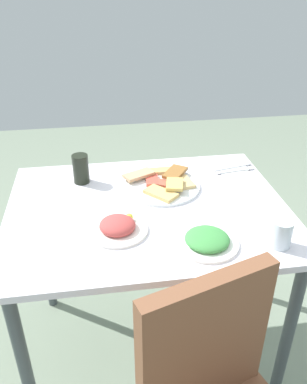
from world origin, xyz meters
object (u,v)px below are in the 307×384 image
Objects in this scene: drinking_glass at (281,234)px; pide_platter at (162,184)px; fork at (232,167)px; salad_plate_rice at (118,227)px; dining_table at (148,228)px; spoon at (235,170)px; soda_can at (81,169)px; paper_napkin at (234,169)px; salad_plate_greens at (207,240)px.

pide_platter is at bearing -55.14° from drinking_glass.
drinking_glass reaches higher than fork.
dining_table is at bearing -131.18° from salad_plate_rice.
drinking_glass reaches higher than spoon.
soda_can is at bearing -40.18° from drinking_glass.
dining_table is at bearing 20.81° from spoon.
pide_platter is at bearing 7.22° from fork.
spoon is (-0.67, 0.01, -0.06)m from soda_can.
fork reaches higher than dining_table.
fork is 1.06× the size of spoon.
dining_table is 0.50m from paper_napkin.
drinking_glass is at bearing 78.63° from spoon.
salad_plate_rice is at bearing -17.27° from drinking_glass.
drinking_glass is at bearing 169.76° from salad_plate_greens.
soda_can is 0.83m from drinking_glass.
salad_plate_rice reaches higher than fork.
paper_napkin is at bearing -117.30° from salad_plate_greens.
salad_plate_rice is 0.68m from fork.
paper_napkin is at bearing -98.00° from spoon.
salad_plate_rice is 0.40m from soda_can.
paper_napkin reaches higher than dining_table.
paper_napkin is 0.02m from spoon.
soda_can is (0.33, -0.09, 0.05)m from pide_platter.
soda_can reaches higher than fork.
soda_can is 0.65× the size of fork.
pide_platter reaches higher than spoon.
pide_platter is at bearing 17.38° from paper_napkin.
salad_plate_rice is (0.20, 0.28, 0.00)m from pide_platter.
salad_plate_rice is at bearing 48.82° from dining_table.
pide_platter is 0.35m from salad_plate_rice.
soda_can is at bearing 1.11° from paper_napkin.
paper_napkin is (-0.67, -0.01, -0.06)m from soda_can.
dining_table is 5.92× the size of spoon.
spoon is at bearing -118.16° from salad_plate_greens.
salad_plate_rice is 0.67m from paper_napkin.
dining_table is at bearing 60.31° from pide_platter.
salad_plate_rice reaches higher than spoon.
soda_can is (0.12, -0.38, 0.04)m from salad_plate_rice.
salad_plate_rice reaches higher than pide_platter.
salad_plate_rice reaches higher than salad_plate_greens.
soda_can is 0.67m from paper_napkin.
drinking_glass is (-0.39, 0.30, 0.14)m from dining_table.
dining_table is at bearing 30.66° from paper_napkin.
salad_plate_rice is at bearing 26.35° from spoon.
dining_table is 5.05× the size of salad_plate_rice.
dining_table is 3.37× the size of pide_platter.
dining_table is at bearing -37.48° from drinking_glass.
pide_platter is 0.54m from drinking_glass.
salad_plate_greens is 0.24m from drinking_glass.
paper_napkin is (-0.26, -0.51, -0.01)m from salad_plate_greens.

